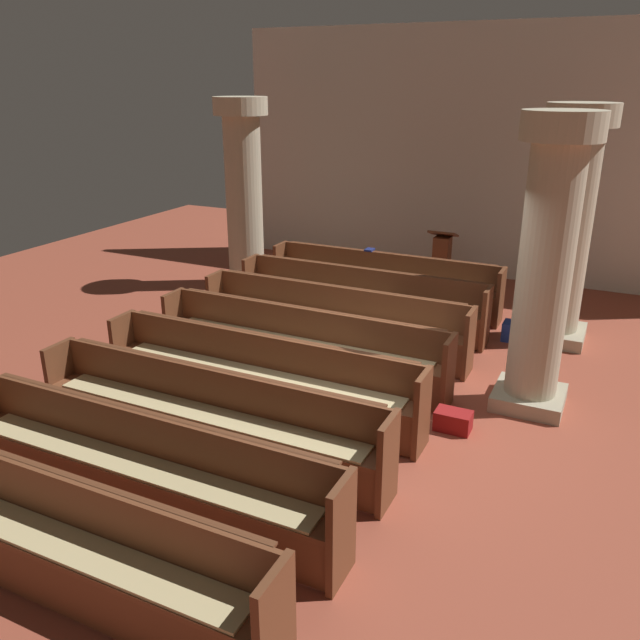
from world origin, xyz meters
TOP-DOWN VIEW (x-y plane):
  - ground_plane at (0.00, 0.00)m, footprint 19.20×19.20m
  - back_wall at (0.00, 6.08)m, footprint 10.00×0.16m
  - pew_row_0 at (-1.15, 3.48)m, footprint 3.87×0.46m
  - pew_row_1 at (-1.15, 2.48)m, footprint 3.87×0.46m
  - pew_row_2 at (-1.15, 1.48)m, footprint 3.87×0.47m
  - pew_row_3 at (-1.15, 0.48)m, footprint 3.87×0.46m
  - pew_row_4 at (-1.15, -0.51)m, footprint 3.87×0.46m
  - pew_row_5 at (-1.15, -1.51)m, footprint 3.87×0.47m
  - pew_row_6 at (-1.15, -2.51)m, footprint 3.87×0.46m
  - pew_row_7 at (-1.15, -3.51)m, footprint 3.87×0.46m
  - pillar_aisle_side at (1.60, 3.23)m, footprint 0.93×0.93m
  - pillar_far_side at (-3.84, 3.61)m, footprint 0.93×0.93m
  - pillar_aisle_rear at (1.60, 0.99)m, footprint 0.84×0.84m
  - lectern at (-0.55, 4.87)m, footprint 0.48×0.45m
  - hymn_book at (-1.47, 3.68)m, footprint 0.13×0.18m
  - kneeler_box_blue at (1.12, 2.92)m, footprint 0.37×0.28m
  - kneeler_box_red at (0.95, 0.04)m, footprint 0.39×0.24m

SIDE VIEW (x-z plane):
  - ground_plane at x=0.00m, z-range 0.00..0.00m
  - kneeler_box_red at x=0.95m, z-range 0.00..0.22m
  - kneeler_box_blue at x=1.12m, z-range 0.00..0.28m
  - lectern at x=-0.55m, z-range -0.09..0.99m
  - pew_row_0 at x=-1.15m, z-range 0.04..0.92m
  - pew_row_1 at x=-1.15m, z-range 0.04..0.92m
  - pew_row_2 at x=-1.15m, z-range 0.04..0.92m
  - pew_row_3 at x=-1.15m, z-range 0.04..0.92m
  - pew_row_4 at x=-1.15m, z-range 0.04..0.92m
  - pew_row_5 at x=-1.15m, z-range 0.04..0.92m
  - pew_row_6 at x=-1.15m, z-range 0.04..0.92m
  - pew_row_7 at x=-1.15m, z-range 0.04..0.92m
  - hymn_book at x=-1.47m, z-range 0.88..0.91m
  - pillar_aisle_side at x=1.60m, z-range 0.07..3.35m
  - pillar_far_side at x=-3.84m, z-range 0.07..3.35m
  - pillar_aisle_rear at x=1.60m, z-range 0.07..3.35m
  - back_wall at x=0.00m, z-range 0.00..4.50m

